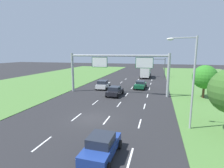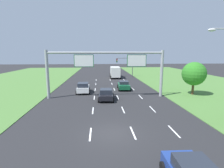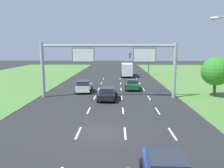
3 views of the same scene
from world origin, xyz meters
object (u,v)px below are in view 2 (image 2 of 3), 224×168
at_px(box_truck, 115,72).
at_px(traffic_light_mast, 126,63).
at_px(car_far_ahead, 83,88).
at_px(sign_gantry, 107,65).
at_px(car_near_red, 106,94).
at_px(roadside_tree_mid, 194,74).
at_px(car_mid_lane, 124,85).

xyz_separation_m(box_truck, traffic_light_mast, (3.28, 1.98, 2.22)).
relative_size(car_far_ahead, sign_gantry, 0.25).
bearing_deg(traffic_light_mast, box_truck, -148.87).
bearing_deg(car_near_red, roadside_tree_mid, 11.63).
distance_m(car_far_ahead, sign_gantry, 6.54).
relative_size(car_far_ahead, box_truck, 0.56).
relative_size(car_near_red, sign_gantry, 0.25).
bearing_deg(car_mid_lane, sign_gantry, -118.05).
bearing_deg(box_truck, roadside_tree_mid, -62.51).
xyz_separation_m(car_near_red, box_truck, (3.36, 23.32, 0.86)).
bearing_deg(car_far_ahead, box_truck, 66.90).
height_order(car_mid_lane, box_truck, box_truck).
bearing_deg(roadside_tree_mid, sign_gantry, -177.52).
height_order(car_far_ahead, roadside_tree_mid, roadside_tree_mid).
xyz_separation_m(car_far_ahead, sign_gantry, (3.84, -3.44, 4.01)).
bearing_deg(sign_gantry, car_far_ahead, 138.14).
bearing_deg(car_far_ahead, traffic_light_mast, 60.97).
height_order(car_far_ahead, traffic_light_mast, traffic_light_mast).
bearing_deg(car_near_red, sign_gantry, 85.32).
distance_m(car_near_red, sign_gantry, 4.33).
bearing_deg(box_truck, traffic_light_mast, 32.41).
bearing_deg(car_near_red, car_mid_lane, 66.87).
bearing_deg(sign_gantry, traffic_light_mast, 74.90).
height_order(car_far_ahead, sign_gantry, sign_gantry).
height_order(car_near_red, car_far_ahead, car_far_ahead).
distance_m(car_near_red, roadside_tree_mid, 14.23).
xyz_separation_m(sign_gantry, roadside_tree_mid, (13.65, 0.59, -1.51)).
height_order(car_near_red, car_mid_lane, car_near_red).
xyz_separation_m(car_far_ahead, box_truck, (7.00, 18.46, 0.79)).
height_order(car_near_red, sign_gantry, sign_gantry).
distance_m(car_far_ahead, traffic_light_mast, 23.08).
relative_size(car_near_red, box_truck, 0.56).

